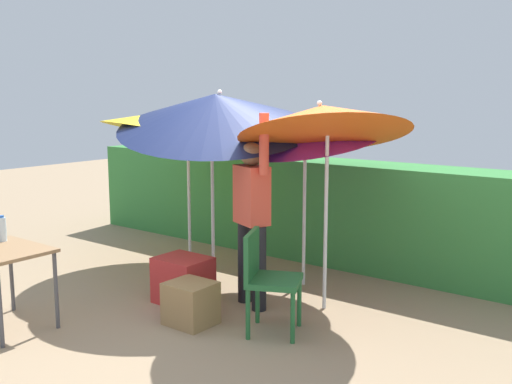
{
  "coord_description": "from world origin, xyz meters",
  "views": [
    {
      "loc": [
        3.46,
        -4.22,
        2.03
      ],
      "look_at": [
        0.0,
        0.3,
        1.1
      ],
      "focal_mm": 41.35,
      "sensor_mm": 36.0,
      "label": 1
    }
  ],
  "objects_px": {
    "umbrella_navy": "(307,131)",
    "umbrella_orange": "(186,123)",
    "umbrella_yellow": "(323,120)",
    "person_vendor": "(252,212)",
    "folding_table": "(4,258)",
    "chair_plastic": "(266,275)",
    "crate_cardboard": "(191,303)",
    "bottle_water": "(2,229)",
    "umbrella_rainbow": "(216,111)",
    "cooler_box": "(183,280)"
  },
  "relations": [
    {
      "from": "umbrella_navy",
      "to": "umbrella_orange",
      "type": "bearing_deg",
      "value": -173.74
    },
    {
      "from": "umbrella_orange",
      "to": "umbrella_yellow",
      "type": "bearing_deg",
      "value": -9.29
    },
    {
      "from": "person_vendor",
      "to": "folding_table",
      "type": "height_order",
      "value": "person_vendor"
    },
    {
      "from": "chair_plastic",
      "to": "crate_cardboard",
      "type": "relative_size",
      "value": 2.2
    },
    {
      "from": "crate_cardboard",
      "to": "bottle_water",
      "type": "bearing_deg",
      "value": -148.23
    },
    {
      "from": "umbrella_orange",
      "to": "bottle_water",
      "type": "distance_m",
      "value": 2.46
    },
    {
      "from": "crate_cardboard",
      "to": "folding_table",
      "type": "height_order",
      "value": "folding_table"
    },
    {
      "from": "umbrella_rainbow",
      "to": "crate_cardboard",
      "type": "bearing_deg",
      "value": -60.2
    },
    {
      "from": "umbrella_rainbow",
      "to": "umbrella_orange",
      "type": "distance_m",
      "value": 0.84
    },
    {
      "from": "crate_cardboard",
      "to": "umbrella_navy",
      "type": "bearing_deg",
      "value": 82.09
    },
    {
      "from": "umbrella_rainbow",
      "to": "umbrella_orange",
      "type": "relative_size",
      "value": 1.12
    },
    {
      "from": "crate_cardboard",
      "to": "folding_table",
      "type": "bearing_deg",
      "value": -139.61
    },
    {
      "from": "person_vendor",
      "to": "umbrella_orange",
      "type": "bearing_deg",
      "value": 155.75
    },
    {
      "from": "umbrella_orange",
      "to": "folding_table",
      "type": "xyz_separation_m",
      "value": [
        0.13,
        -2.43,
        -1.08
      ]
    },
    {
      "from": "umbrella_yellow",
      "to": "umbrella_navy",
      "type": "relative_size",
      "value": 1.15
    },
    {
      "from": "chair_plastic",
      "to": "umbrella_yellow",
      "type": "bearing_deg",
      "value": 84.44
    },
    {
      "from": "person_vendor",
      "to": "bottle_water",
      "type": "xyz_separation_m",
      "value": [
        -1.62,
        -1.62,
        -0.1
      ]
    },
    {
      "from": "cooler_box",
      "to": "crate_cardboard",
      "type": "xyz_separation_m",
      "value": [
        0.45,
        -0.36,
        -0.04
      ]
    },
    {
      "from": "umbrella_yellow",
      "to": "bottle_water",
      "type": "xyz_separation_m",
      "value": [
        -2.19,
        -1.95,
        -0.97
      ]
    },
    {
      "from": "umbrella_orange",
      "to": "cooler_box",
      "type": "bearing_deg",
      "value": -48.28
    },
    {
      "from": "umbrella_navy",
      "to": "bottle_water",
      "type": "height_order",
      "value": "umbrella_navy"
    },
    {
      "from": "umbrella_orange",
      "to": "chair_plastic",
      "type": "xyz_separation_m",
      "value": [
        2.0,
        -1.12,
        -1.21
      ]
    },
    {
      "from": "umbrella_orange",
      "to": "person_vendor",
      "type": "bearing_deg",
      "value": -24.25
    },
    {
      "from": "umbrella_navy",
      "to": "cooler_box",
      "type": "bearing_deg",
      "value": -119.06
    },
    {
      "from": "umbrella_orange",
      "to": "umbrella_navy",
      "type": "distance_m",
      "value": 1.58
    },
    {
      "from": "umbrella_rainbow",
      "to": "chair_plastic",
      "type": "bearing_deg",
      "value": -32.26
    },
    {
      "from": "folding_table",
      "to": "umbrella_orange",
      "type": "bearing_deg",
      "value": 93.0
    },
    {
      "from": "umbrella_yellow",
      "to": "chair_plastic",
      "type": "xyz_separation_m",
      "value": [
        -0.08,
        -0.78,
        -1.3
      ]
    },
    {
      "from": "umbrella_rainbow",
      "to": "person_vendor",
      "type": "relative_size",
      "value": 1.28
    },
    {
      "from": "umbrella_navy",
      "to": "chair_plastic",
      "type": "relative_size",
      "value": 2.22
    },
    {
      "from": "umbrella_rainbow",
      "to": "umbrella_navy",
      "type": "distance_m",
      "value": 0.98
    },
    {
      "from": "chair_plastic",
      "to": "crate_cardboard",
      "type": "distance_m",
      "value": 0.77
    },
    {
      "from": "folding_table",
      "to": "bottle_water",
      "type": "bearing_deg",
      "value": 150.39
    },
    {
      "from": "umbrella_navy",
      "to": "folding_table",
      "type": "distance_m",
      "value": 3.15
    },
    {
      "from": "umbrella_orange",
      "to": "bottle_water",
      "type": "xyz_separation_m",
      "value": [
        -0.11,
        -2.29,
        -0.88
      ]
    },
    {
      "from": "umbrella_navy",
      "to": "person_vendor",
      "type": "distance_m",
      "value": 1.12
    },
    {
      "from": "person_vendor",
      "to": "chair_plastic",
      "type": "bearing_deg",
      "value": -41.41
    },
    {
      "from": "crate_cardboard",
      "to": "chair_plastic",
      "type": "bearing_deg",
      "value": 22.36
    },
    {
      "from": "chair_plastic",
      "to": "folding_table",
      "type": "bearing_deg",
      "value": -145.02
    },
    {
      "from": "umbrella_yellow",
      "to": "chair_plastic",
      "type": "relative_size",
      "value": 2.55
    },
    {
      "from": "umbrella_orange",
      "to": "chair_plastic",
      "type": "height_order",
      "value": "umbrella_orange"
    },
    {
      "from": "umbrella_yellow",
      "to": "person_vendor",
      "type": "relative_size",
      "value": 1.21
    },
    {
      "from": "umbrella_orange",
      "to": "umbrella_yellow",
      "type": "xyz_separation_m",
      "value": [
        2.08,
        -0.34,
        0.09
      ]
    },
    {
      "from": "chair_plastic",
      "to": "umbrella_orange",
      "type": "bearing_deg",
      "value": 150.84
    },
    {
      "from": "umbrella_rainbow",
      "to": "person_vendor",
      "type": "height_order",
      "value": "umbrella_rainbow"
    },
    {
      "from": "bottle_water",
      "to": "umbrella_yellow",
      "type": "bearing_deg",
      "value": 41.72
    },
    {
      "from": "umbrella_navy",
      "to": "folding_table",
      "type": "xyz_separation_m",
      "value": [
        -1.45,
        -2.6,
        -1.03
      ]
    },
    {
      "from": "chair_plastic",
      "to": "bottle_water",
      "type": "bearing_deg",
      "value": -150.93
    },
    {
      "from": "person_vendor",
      "to": "crate_cardboard",
      "type": "distance_m",
      "value": 1.03
    },
    {
      "from": "umbrella_orange",
      "to": "umbrella_navy",
      "type": "height_order",
      "value": "umbrella_orange"
    }
  ]
}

